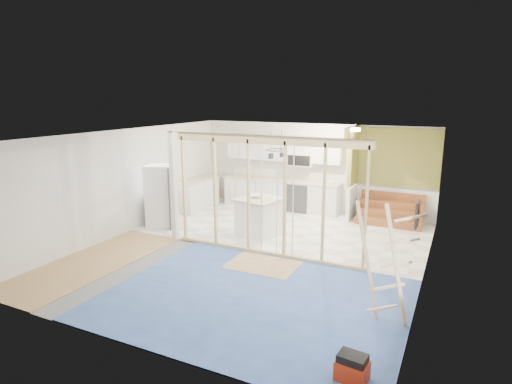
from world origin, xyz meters
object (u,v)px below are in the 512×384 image
at_px(island, 259,217).
at_px(toolbox, 352,368).
at_px(ladder, 385,264).
at_px(fridge, 161,196).

relative_size(island, toolbox, 2.82).
distance_m(toolbox, ladder, 1.72).
bearing_deg(toolbox, ladder, 93.19).
relative_size(fridge, island, 1.44).
height_order(toolbox, ladder, ladder).
distance_m(fridge, toolbox, 7.36).
xyz_separation_m(toolbox, ladder, (0.09, 1.53, 0.80)).
relative_size(fridge, ladder, 0.87).
height_order(fridge, island, fridge).
relative_size(toolbox, ladder, 0.21).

